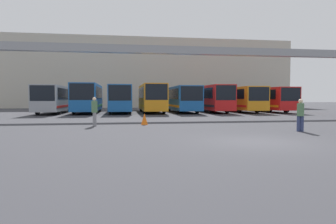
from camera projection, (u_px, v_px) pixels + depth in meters
ground_plane at (257, 142)px, 11.89m from camera, size 200.00×200.00×0.00m
building_backdrop at (150, 75)px, 58.60m from camera, size 52.37×12.00×12.48m
overhead_gantry at (180, 57)px, 27.70m from camera, size 34.56×0.80×6.50m
bus_slot_0 at (55, 98)px, 34.10m from camera, size 2.55×10.76×3.07m
bus_slot_1 at (88, 97)px, 34.54m from camera, size 2.61×10.53×3.27m
bus_slot_2 at (120, 97)px, 35.56m from camera, size 2.48×11.48×3.14m
bus_slot_3 at (151, 97)px, 35.86m from camera, size 2.52×10.97×3.28m
bus_slot_4 at (182, 98)px, 36.13m from camera, size 2.62×10.39×3.07m
bus_slot_5 at (210, 97)px, 37.26m from camera, size 2.44×11.56×3.20m
bus_slot_6 at (237, 98)px, 38.29m from camera, size 2.59×12.51×3.03m
bus_slot_7 at (264, 98)px, 38.83m from camera, size 2.53×12.47×2.98m
pedestrian_near_right at (94, 111)px, 18.52m from camera, size 0.37×0.37×1.80m
pedestrian_near_center at (300, 114)px, 15.60m from camera, size 0.35×0.35×1.70m
traffic_cone at (144, 119)px, 19.54m from camera, size 0.45×0.45×0.75m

